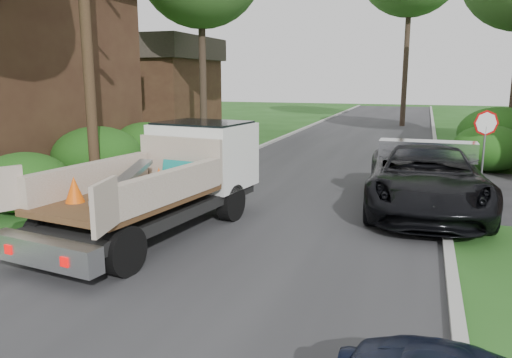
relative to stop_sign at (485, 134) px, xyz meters
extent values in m
plane|color=#1D4914|center=(-5.20, -9.00, -1.78)|extent=(120.00, 120.00, 0.00)
cube|color=#28282B|center=(-5.20, 1.00, -1.77)|extent=(8.00, 90.00, 0.02)
cube|color=#9E9E99|center=(-9.30, 1.00, -1.72)|extent=(0.20, 90.00, 0.12)
cube|color=#9E9E99|center=(-1.10, 1.00, -1.72)|extent=(0.20, 90.00, 0.12)
cylinder|color=slate|center=(0.00, 0.00, -0.78)|extent=(0.06, 0.06, 2.00)
cylinder|color=#B20A0A|center=(0.00, 0.00, 0.32)|extent=(0.71, 0.32, 0.76)
cylinder|color=#382619|center=(-10.70, -4.00, 3.22)|extent=(0.30, 0.30, 10.00)
cube|color=#382017|center=(-18.70, 13.00, 0.47)|extent=(7.00, 7.00, 4.50)
cube|color=#332B26|center=(-18.70, 13.00, 3.42)|extent=(7.56, 7.56, 1.40)
cube|color=#332B26|center=(-18.70, 13.00, 4.12)|extent=(1.05, 7.56, 0.20)
ellipsoid|color=#12450F|center=(-11.40, -6.00, -1.01)|extent=(2.34, 2.34, 1.53)
ellipsoid|color=#12450F|center=(-11.70, -2.50, -0.84)|extent=(2.86, 2.86, 1.87)
ellipsoid|color=#12450F|center=(-12.00, 1.00, -0.93)|extent=(2.60, 2.60, 1.70)
ellipsoid|color=#12450F|center=(0.60, 4.00, -0.93)|extent=(2.60, 2.60, 1.70)
ellipsoid|color=#12450F|center=(1.30, 7.00, -0.67)|extent=(3.38, 3.38, 2.21)
cylinder|color=#2D2119|center=(-12.70, 8.00, 2.72)|extent=(0.36, 0.36, 9.00)
cylinder|color=#2D2119|center=(-19.20, 4.00, 2.72)|extent=(0.36, 0.36, 9.00)
cylinder|color=#2D2119|center=(-3.20, 21.00, 3.72)|extent=(0.36, 0.36, 11.00)
cylinder|color=black|center=(-7.90, -4.88, -1.33)|extent=(0.42, 0.94, 0.90)
cylinder|color=black|center=(-6.01, -5.14, -1.33)|extent=(0.42, 0.94, 0.90)
cylinder|color=black|center=(-8.42, -8.66, -1.33)|extent=(0.42, 0.94, 0.90)
cylinder|color=black|center=(-6.53, -8.92, -1.33)|extent=(0.42, 0.94, 0.90)
cube|color=black|center=(-7.20, -6.80, -1.15)|extent=(2.79, 6.05, 0.24)
cube|color=white|center=(-6.91, -4.71, -0.27)|extent=(2.44, 2.09, 1.56)
cube|color=black|center=(-6.91, -4.71, 0.28)|extent=(2.27, 1.92, 0.55)
cube|color=#472D19|center=(-7.30, -7.49, -0.77)|extent=(2.68, 3.88, 0.12)
cube|color=beige|center=(-7.05, -5.70, -0.22)|extent=(2.20, 0.40, 1.00)
cube|color=beige|center=(-8.29, -7.36, -0.42)|extent=(0.71, 3.42, 0.60)
cube|color=beige|center=(-6.30, -7.63, -0.42)|extent=(0.71, 3.42, 0.60)
cube|color=silver|center=(-7.59, -9.63, -1.22)|extent=(2.34, 0.66, 0.45)
cube|color=#B20505|center=(-8.26, -9.72, -1.22)|extent=(0.16, 0.06, 0.16)
cube|color=#B20505|center=(-6.97, -9.90, -1.22)|extent=(0.16, 0.06, 0.16)
cube|color=beige|center=(-6.33, -9.66, -0.32)|extent=(0.27, 0.90, 0.80)
cube|color=silver|center=(-7.48, -7.37, -0.43)|extent=(0.76, 2.61, 0.46)
cone|color=#F2590A|center=(-7.97, -8.31, -0.46)|extent=(0.41, 0.41, 0.50)
cone|color=#F2590A|center=(-6.92, -6.94, -0.46)|extent=(0.41, 0.41, 0.50)
cube|color=#148C84|center=(-6.84, -5.99, -0.36)|extent=(1.11, 0.25, 0.28)
imported|color=black|center=(-1.60, -2.62, -0.91)|extent=(3.23, 6.39, 1.73)
camera|label=1|loc=(-1.72, -15.99, 1.64)|focal=35.00mm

